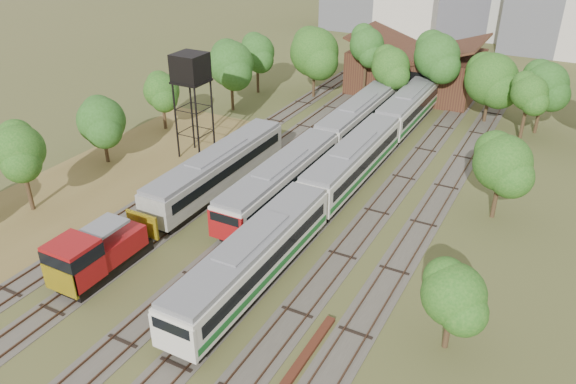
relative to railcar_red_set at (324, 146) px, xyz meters
The scene contains 13 objects.
dry_grass_patch 28.51m from the railcar_red_set, 124.23° to the right, with size 14.00×60.00×0.04m, color brown.
tracks 6.92m from the railcar_red_set, 78.44° to the right, with size 24.60×80.00×0.19m.
railcar_red_set is the anchor object (origin of this frame).
railcar_green_set 4.66m from the railcar_red_set, 30.76° to the right, with size 3.09×52.07×3.83m.
railcar_rear 27.25m from the railcar_red_set, 90.00° to the left, with size 2.72×16.08×3.36m.
shunter_locomotive 25.01m from the railcar_red_set, 103.88° to the right, with size 2.90×8.10×3.80m.
old_grey_coach 11.11m from the railcar_red_set, 122.68° to the right, with size 2.98×18.00×3.68m.
water_tower 14.65m from the railcar_red_set, 161.33° to the right, with size 3.01×3.01×10.43m.
rail_pile_far 26.98m from the railcar_red_set, 67.73° to the right, with size 0.53×8.48×0.28m, color #582819.
maintenance_shed 26.50m from the railcar_red_set, 87.84° to the left, with size 16.45×11.55×7.58m.
tree_band_left 21.58m from the railcar_red_set, 147.61° to the right, with size 8.04×53.54×8.48m.
tree_band_far 19.18m from the railcar_red_set, 77.84° to the left, with size 45.51×10.17×9.36m.
tree_band_right 17.04m from the railcar_red_set, ahead, with size 4.60×38.55×7.29m.
Camera 1 is at (18.70, -14.46, 23.77)m, focal length 35.00 mm.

